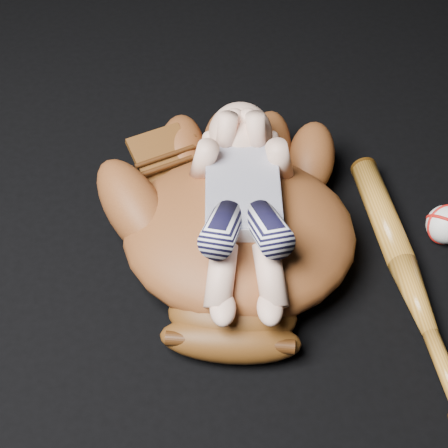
# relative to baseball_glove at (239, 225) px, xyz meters

# --- Properties ---
(baseball_glove) EXTENTS (0.54, 0.60, 0.16)m
(baseball_glove) POSITION_rel_baseball_glove_xyz_m (0.00, 0.00, 0.00)
(baseball_glove) COLOR #5C2D13
(baseball_glove) RESTS_ON ground
(newborn_baby) EXTENTS (0.22, 0.42, 0.16)m
(newborn_baby) POSITION_rel_baseball_glove_xyz_m (0.00, -0.01, 0.06)
(newborn_baby) COLOR #DEAA8F
(newborn_baby) RESTS_ON baseball_glove
(baseball_bat) EXTENTS (0.07, 0.50, 0.05)m
(baseball_bat) POSITION_rel_baseball_glove_xyz_m (0.26, -0.08, -0.06)
(baseball_bat) COLOR #A76A20
(baseball_bat) RESTS_ON ground
(baseball) EXTENTS (0.08, 0.08, 0.07)m
(baseball) POSITION_rel_baseball_glove_xyz_m (0.35, 0.01, -0.05)
(baseball) COLOR white
(baseball) RESTS_ON ground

